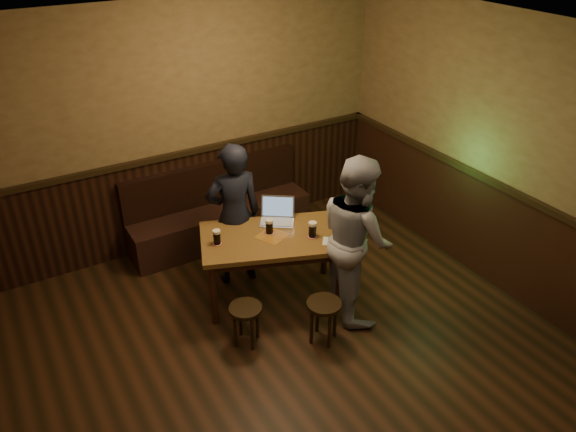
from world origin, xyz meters
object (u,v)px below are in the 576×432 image
at_px(pint_left, 217,237).
at_px(person_suit, 234,215).
at_px(stool_right, 324,310).
at_px(person_grey, 356,238).
at_px(pub_table, 272,244).
at_px(pint_right, 312,230).
at_px(pint_mid, 269,227).
at_px(bench, 220,217).
at_px(stool_left, 246,314).
at_px(laptop, 277,215).

distance_m(pint_left, person_suit, 0.49).
distance_m(stool_right, person_grey, 0.76).
relative_size(pub_table, person_grey, 0.95).
height_order(pint_right, person_grey, person_grey).
bearing_deg(pint_mid, person_suit, 112.75).
bearing_deg(pint_left, person_suit, 44.44).
xyz_separation_m(bench, pint_mid, (0.00, -1.26, 0.52)).
bearing_deg(pint_mid, stool_left, -135.90).
bearing_deg(pint_right, laptop, 107.53).
height_order(bench, person_suit, person_suit).
xyz_separation_m(stool_right, person_suit, (-0.27, 1.30, 0.45)).
bearing_deg(pint_right, pint_left, 157.40).
height_order(stool_left, pint_mid, pint_mid).
relative_size(pint_left, pint_mid, 0.98).
bearing_deg(pint_right, stool_right, -112.42).
bearing_deg(pint_mid, bench, 90.08).
xyz_separation_m(pint_mid, person_suit, (-0.18, 0.43, -0.03)).
height_order(pint_right, person_suit, person_suit).
xyz_separation_m(stool_right, laptop, (0.10, 1.05, 0.46)).
distance_m(pint_left, pint_right, 0.93).
height_order(pub_table, laptop, laptop).
relative_size(pint_mid, laptop, 0.36).
relative_size(pub_table, pint_mid, 10.19).
height_order(bench, pint_mid, bench).
relative_size(pint_mid, person_grey, 0.09).
relative_size(pub_table, laptop, 3.63).
bearing_deg(stool_left, pint_right, 16.64).
bearing_deg(pub_table, stool_right, -63.21).
bearing_deg(stool_right, pub_table, 96.17).
height_order(stool_right, laptop, laptop).
bearing_deg(laptop, person_suit, -178.84).
bearing_deg(stool_left, pub_table, 40.99).
distance_m(stool_left, person_suit, 1.13).
relative_size(person_suit, person_grey, 0.95).
height_order(bench, pub_table, bench).
distance_m(pub_table, stool_right, 0.87).
relative_size(bench, stool_right, 5.01).
xyz_separation_m(pint_left, pint_right, (0.86, -0.36, 0.01)).
bearing_deg(laptop, bench, 135.24).
xyz_separation_m(stool_left, laptop, (0.74, 0.71, 0.48)).
distance_m(pub_table, stool_left, 0.80).
bearing_deg(bench, person_suit, -102.11).
xyz_separation_m(pub_table, pint_mid, (0.00, 0.06, 0.18)).
distance_m(pub_table, person_grey, 0.85).
distance_m(pub_table, pint_right, 0.44).
height_order(bench, laptop, laptop).
height_order(pint_mid, laptop, laptop).
relative_size(pint_right, person_grey, 0.10).
relative_size(stool_right, pint_left, 2.87).
bearing_deg(bench, stool_right, -87.63).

